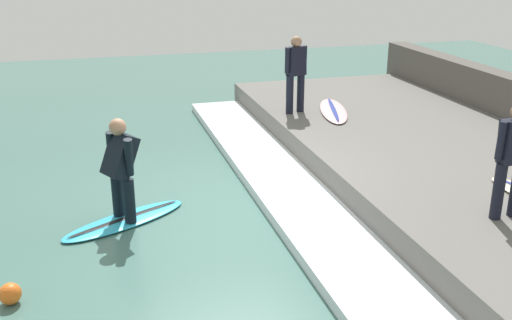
{
  "coord_description": "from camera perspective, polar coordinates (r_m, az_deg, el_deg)",
  "views": [
    {
      "loc": [
        -1.85,
        -8.35,
        3.81
      ],
      "look_at": [
        0.5,
        0.0,
        0.7
      ],
      "focal_mm": 42.0,
      "sensor_mm": 36.0,
      "label": 1
    }
  ],
  "objects": [
    {
      "name": "surfer_waiting_near",
      "position": [
        12.33,
        3.8,
        8.52
      ],
      "size": [
        0.51,
        0.37,
        1.57
      ],
      "color": "black",
      "rests_on": "concrete_ledge"
    },
    {
      "name": "surfer_riding",
      "position": [
        8.67,
        -12.77,
        -0.43
      ],
      "size": [
        0.6,
        0.63,
        1.51
      ],
      "color": "black",
      "rests_on": "surfboard_riding"
    },
    {
      "name": "marker_buoy",
      "position": [
        7.42,
        -22.38,
        -11.7
      ],
      "size": [
        0.25,
        0.25,
        0.25
      ],
      "primitive_type": "sphere",
      "color": "orange",
      "rests_on": "ground_plane"
    },
    {
      "name": "concrete_ledge",
      "position": [
        10.71,
        17.54,
        -0.53
      ],
      "size": [
        4.4,
        12.21,
        0.54
      ],
      "primitive_type": "cube",
      "color": "#66635E",
      "rests_on": "ground_plane"
    },
    {
      "name": "wave_foam_crest",
      "position": [
        9.6,
        3.31,
        -3.17
      ],
      "size": [
        1.16,
        11.6,
        0.16
      ],
      "primitive_type": "cube",
      "color": "silver",
      "rests_on": "ground_plane"
    },
    {
      "name": "ground_plane",
      "position": [
        9.36,
        -2.96,
        -4.32
      ],
      "size": [
        28.0,
        28.0,
        0.0
      ],
      "primitive_type": "plane",
      "color": "#426B60"
    },
    {
      "name": "surfboard_waiting_near",
      "position": [
        12.63,
        7.37,
        4.7
      ],
      "size": [
        1.07,
        2.08,
        0.07
      ],
      "color": "beige",
      "rests_on": "concrete_ledge"
    },
    {
      "name": "surfboard_riding",
      "position": [
        9.0,
        -12.35,
        -5.61
      ],
      "size": [
        2.03,
        1.43,
        0.07
      ],
      "color": "#2DADD1",
      "rests_on": "ground_plane"
    }
  ]
}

